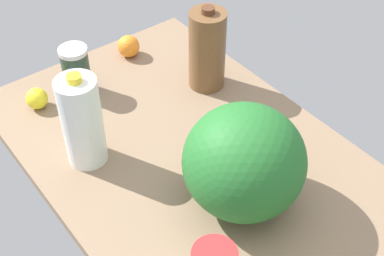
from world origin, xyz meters
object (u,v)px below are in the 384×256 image
shaker_bottle (76,70)px  lemon_far_back (37,99)px  chocolate_milk_jug (207,50)px  orange_beside_bowl (129,46)px  watermelon (244,162)px  milk_jug (82,121)px

shaker_bottle → lemon_far_back: (-0.49, -13.49, -4.55)cm
chocolate_milk_jug → orange_beside_bowl: 31.01cm
watermelon → lemon_far_back: size_ratio=4.54×
milk_jug → lemon_far_back: milk_jug is taller
milk_jug → lemon_far_back: 29.19cm
shaker_bottle → lemon_far_back: bearing=-92.1°
orange_beside_bowl → lemon_far_back: size_ratio=1.14×
shaker_bottle → chocolate_milk_jug: bearing=57.5°
chocolate_milk_jug → watermelon: (41.99, -22.76, 1.09)cm
shaker_bottle → orange_beside_bowl: size_ratio=2.12×
milk_jug → shaker_bottle: size_ratio=1.78×
chocolate_milk_jug → watermelon: 47.77cm
watermelon → shaker_bottle: bearing=-170.6°
orange_beside_bowl → watermelon: bearing=-9.7°
milk_jug → orange_beside_bowl: 48.93cm
chocolate_milk_jug → watermelon: bearing=-28.5°
milk_jug → orange_beside_bowl: milk_jug is taller
lemon_far_back → shaker_bottle: bearing=87.9°
milk_jug → lemon_far_back: bearing=-177.2°
milk_jug → watermelon: bearing=32.0°
milk_jug → watermelon: (36.14, 22.57, 0.76)cm
chocolate_milk_jug → orange_beside_bowl: (-27.61, -10.87, -9.01)cm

